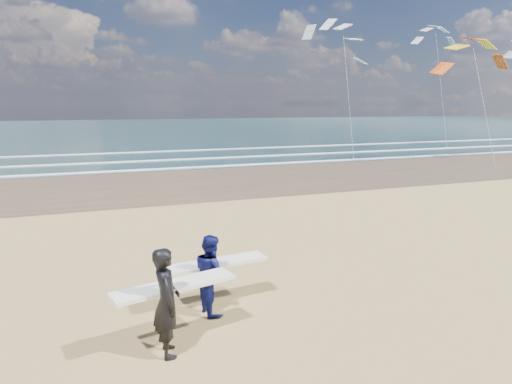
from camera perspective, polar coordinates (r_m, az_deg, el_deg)
name	(u,v)px	position (r m, az deg, el deg)	size (l,w,h in m)	color
wet_sand_strip	(421,167)	(32.91, 19.90, 2.99)	(220.00, 12.00, 0.01)	#4B3D28
ocean	(212,128)	(81.70, -5.54, 7.97)	(220.00, 100.00, 0.02)	#1B373B
foam_breakers	(342,152)	(41.05, 10.76, 4.97)	(220.00, 11.70, 0.05)	white
surfer_near	(168,300)	(8.01, -11.00, -13.10)	(2.26, 1.20, 1.89)	black
surfer_far	(212,273)	(9.43, -5.57, -10.04)	(2.24, 1.16, 1.63)	#0D114C
kite_0	(479,81)	(36.16, 26.14, 12.37)	(6.44, 4.81, 10.01)	slate
kite_1	(347,74)	(38.73, 11.26, 14.31)	(6.24, 4.79, 11.66)	slate
kite_5	(440,77)	(50.63, 22.01, 13.22)	(5.11, 4.66, 13.00)	slate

